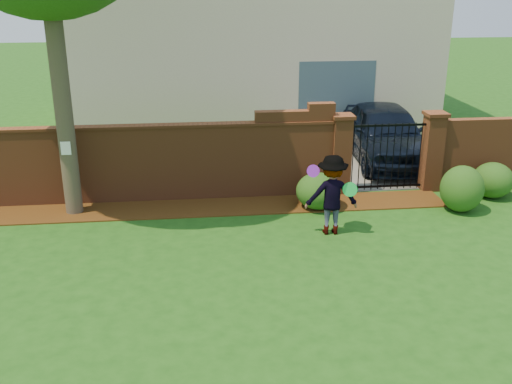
{
  "coord_description": "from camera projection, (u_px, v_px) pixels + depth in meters",
  "views": [
    {
      "loc": [
        -1.01,
        -8.82,
        4.81
      ],
      "look_at": [
        0.13,
        1.4,
        1.05
      ],
      "focal_mm": 41.41,
      "sensor_mm": 36.0,
      "label": 1
    }
  ],
  "objects": [
    {
      "name": "driveway",
      "position": [
        342.0,
        146.0,
        17.83
      ],
      "size": [
        3.2,
        8.0,
        0.01
      ],
      "primitive_type": "cube",
      "color": "slate",
      "rests_on": "ground"
    },
    {
      "name": "brick_wall",
      "position": [
        148.0,
        161.0,
        13.2
      ],
      "size": [
        8.7,
        0.31,
        2.16
      ],
      "color": "brown",
      "rests_on": "ground"
    },
    {
      "name": "ground",
      "position": [
        258.0,
        279.0,
        10.0
      ],
      "size": [
        80.0,
        80.0,
        0.01
      ],
      "primitive_type": "cube",
      "color": "#1C4C13",
      "rests_on": "ground"
    },
    {
      "name": "paper_notice",
      "position": [
        66.0,
        148.0,
        12.1
      ],
      "size": [
        0.2,
        0.01,
        0.28
      ],
      "primitive_type": "cube",
      "color": "white",
      "rests_on": "tree"
    },
    {
      "name": "frisbee_purple",
      "position": [
        313.0,
        171.0,
        11.27
      ],
      "size": [
        0.25,
        0.11,
        0.24
      ],
      "primitive_type": "cylinder",
      "rotation": [
        1.36,
        0.0,
        -0.17
      ],
      "color": "purple",
      "rests_on": "man"
    },
    {
      "name": "pillar_right",
      "position": [
        432.0,
        151.0,
        13.88
      ],
      "size": [
        0.5,
        0.5,
        1.88
      ],
      "color": "brown",
      "rests_on": "ground"
    },
    {
      "name": "shrub_right",
      "position": [
        493.0,
        180.0,
        13.56
      ],
      "size": [
        0.92,
        0.92,
        0.82
      ],
      "primitive_type": "ellipsoid",
      "color": "#174815",
      "rests_on": "ground"
    },
    {
      "name": "frisbee_green",
      "position": [
        350.0,
        189.0,
        11.29
      ],
      "size": [
        0.29,
        0.14,
        0.29
      ],
      "primitive_type": "cylinder",
      "rotation": [
        1.43,
        0.0,
        -0.27
      ],
      "color": "green",
      "rests_on": "man"
    },
    {
      "name": "mulch_bed",
      "position": [
        198.0,
        208.0,
        13.0
      ],
      "size": [
        11.1,
        1.08,
        0.03
      ],
      "primitive_type": "cube",
      "color": "#3B210A",
      "rests_on": "ground"
    },
    {
      "name": "shrub_middle",
      "position": [
        462.0,
        189.0,
        12.71
      ],
      "size": [
        0.93,
        0.93,
        1.02
      ],
      "primitive_type": "ellipsoid",
      "color": "#174815",
      "rests_on": "ground"
    },
    {
      "name": "man",
      "position": [
        332.0,
        195.0,
        11.49
      ],
      "size": [
        1.07,
        0.66,
        1.6
      ],
      "primitive_type": "imported",
      "rotation": [
        0.0,
        0.0,
        3.08
      ],
      "color": "gray",
      "rests_on": "ground"
    },
    {
      "name": "car",
      "position": [
        388.0,
        135.0,
        15.9
      ],
      "size": [
        2.14,
        4.72,
        1.57
      ],
      "primitive_type": "imported",
      "rotation": [
        0.0,
        0.0,
        -0.06
      ],
      "color": "black",
      "rests_on": "ground"
    },
    {
      "name": "pillar_left",
      "position": [
        341.0,
        154.0,
        13.65
      ],
      "size": [
        0.5,
        0.5,
        1.88
      ],
      "color": "brown",
      "rests_on": "ground"
    },
    {
      "name": "iron_gate",
      "position": [
        387.0,
        157.0,
        13.8
      ],
      "size": [
        1.78,
        0.03,
        1.6
      ],
      "color": "black",
      "rests_on": "ground"
    },
    {
      "name": "shrub_left",
      "position": [
        318.0,
        191.0,
        12.9
      ],
      "size": [
        0.98,
        0.98,
        0.8
      ],
      "primitive_type": "ellipsoid",
      "color": "#174815",
      "rests_on": "ground"
    },
    {
      "name": "house",
      "position": [
        247.0,
        28.0,
        20.21
      ],
      "size": [
        12.4,
        6.4,
        6.3
      ],
      "color": "#C1B5A1",
      "rests_on": "ground"
    },
    {
      "name": "brick_wall_return",
      "position": [
        512.0,
        153.0,
        14.13
      ],
      "size": [
        4.0,
        0.25,
        1.7
      ],
      "primitive_type": "cube",
      "color": "brown",
      "rests_on": "ground"
    }
  ]
}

